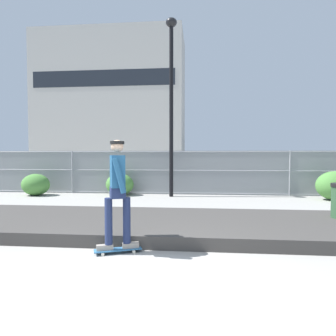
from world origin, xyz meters
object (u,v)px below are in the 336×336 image
at_px(parked_car_near, 125,170).
at_px(parked_car_mid, 253,171).
at_px(shrub_right, 336,186).
at_px(skateboard, 118,250).
at_px(shrub_center, 120,184).
at_px(street_lamp, 171,87).
at_px(shrub_left, 36,185).
at_px(skater, 117,187).

bearing_deg(parked_car_near, parked_car_mid, 0.52).
bearing_deg(shrub_right, parked_car_mid, 113.58).
relative_size(skateboard, shrub_right, 0.58).
bearing_deg(parked_car_near, shrub_center, -79.30).
relative_size(street_lamp, shrub_left, 6.11).
distance_m(shrub_left, shrub_center, 3.46).
xyz_separation_m(street_lamp, parked_car_near, (-2.96, 4.39, -3.53)).
bearing_deg(street_lamp, skateboard, -92.29).
height_order(shrub_left, shrub_center, shrub_center).
bearing_deg(shrub_center, shrub_right, -4.32).
height_order(skateboard, shrub_right, shrub_right).
xyz_separation_m(skater, shrub_center, (-1.88, 7.33, -0.69)).
bearing_deg(street_lamp, shrub_center, 174.84).
bearing_deg(shrub_center, skater, -75.60).
xyz_separation_m(parked_car_mid, shrub_right, (2.13, -4.88, -0.30)).
bearing_deg(shrub_right, street_lamp, 175.97).
distance_m(parked_car_near, parked_car_mid, 6.95).
xyz_separation_m(skateboard, street_lamp, (0.28, 7.14, 4.31)).
height_order(skateboard, parked_car_near, parked_car_near).
bearing_deg(shrub_center, shrub_left, -172.84).
bearing_deg(parked_car_near, shrub_right, -27.93).
distance_m(street_lamp, shrub_center, 4.48).
distance_m(skater, shrub_center, 7.60).
relative_size(skater, shrub_left, 1.61).
bearing_deg(parked_car_mid, shrub_right, -66.42).
bearing_deg(skateboard, shrub_center, 104.40).
distance_m(parked_car_mid, shrub_right, 5.33).
xyz_separation_m(parked_car_mid, shrub_center, (-6.16, -4.25, -0.39)).
height_order(skater, street_lamp, street_lamp).
bearing_deg(skateboard, shrub_right, 46.30).
relative_size(parked_car_near, shrub_center, 3.80).
distance_m(street_lamp, shrub_right, 7.23).
xyz_separation_m(skateboard, shrub_right, (6.41, 6.71, 0.48)).
xyz_separation_m(skater, shrub_right, (6.41, 6.71, -0.60)).
relative_size(skateboard, shrub_left, 0.71).
bearing_deg(skater, street_lamp, 87.71).
xyz_separation_m(skater, parked_car_near, (-2.67, 11.52, -0.30)).
bearing_deg(parked_car_mid, street_lamp, -131.92).
distance_m(skateboard, skater, 1.08).
bearing_deg(skater, parked_car_mid, 69.73).
height_order(skateboard, shrub_center, shrub_center).
height_order(shrub_left, shrub_right, shrub_right).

